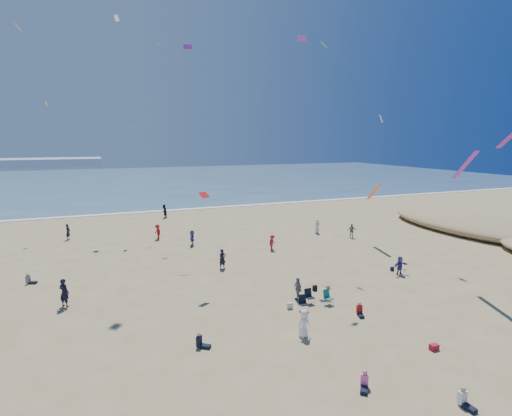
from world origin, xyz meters
name	(u,v)px	position (x,y,z in m)	size (l,w,h in m)	color
ground	(279,362)	(0.00, 0.00, 0.00)	(220.00, 220.00, 0.00)	tan
ocean	(127,181)	(0.00, 95.00, 0.03)	(220.00, 100.00, 0.06)	#476B84
surf_line	(153,211)	(0.00, 45.00, 0.04)	(220.00, 1.20, 0.08)	white
standing_flyers	(228,242)	(3.97, 20.31, 0.83)	(30.14, 38.46, 1.91)	silver
seated_group	(254,330)	(-0.23, 2.79, 0.42)	(20.94, 23.59, 0.84)	white
chair_cluster	(314,299)	(4.98, 5.18, 0.50)	(2.68, 1.43, 1.00)	black
white_tote	(290,306)	(3.35, 5.46, 0.20)	(0.35, 0.20, 0.40)	silver
black_backpack	(315,288)	(6.46, 7.61, 0.19)	(0.30, 0.22, 0.38)	black
cooler	(434,347)	(7.98, -1.96, 0.15)	(0.45, 0.30, 0.30)	#A3172B
navy_bag	(392,269)	(14.70, 9.04, 0.17)	(0.28, 0.18, 0.34)	black
kites_aloft	(321,89)	(9.89, 13.27, 14.91)	(39.53, 39.07, 29.52)	#EB5BD0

